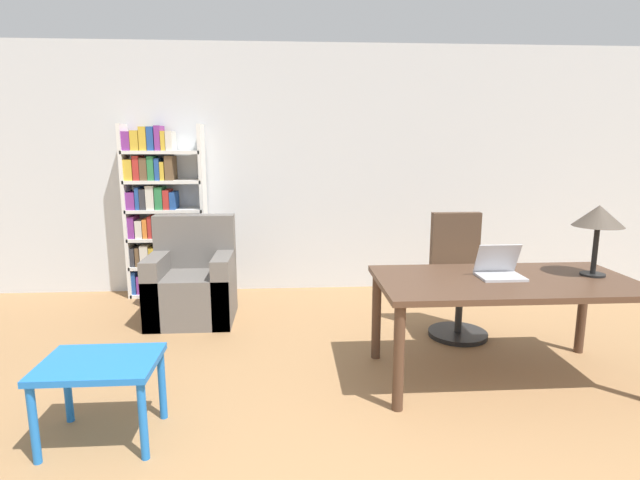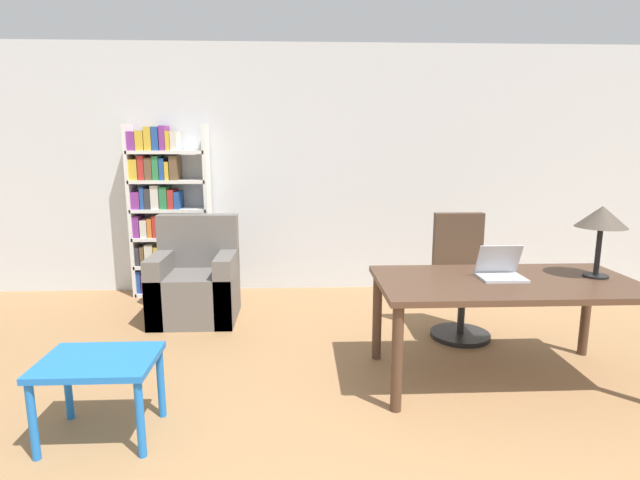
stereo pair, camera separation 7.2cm
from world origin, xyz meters
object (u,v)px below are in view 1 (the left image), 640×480
object	(u,v)px
desk	(505,291)
office_chair	(458,280)
laptop	(499,270)
bookshelf	(159,216)
table_lamp	(599,218)
armchair	(193,286)
side_table_blue	(100,373)

from	to	relation	value
desk	office_chair	bearing A→B (deg)	92.04
laptop	bookshelf	bearing A→B (deg)	143.10
table_lamp	office_chair	bearing A→B (deg)	130.41
desk	bookshelf	size ratio (longest dim) A/B	0.96
office_chair	armchair	world-z (taller)	office_chair
armchair	bookshelf	world-z (taller)	bookshelf
office_chair	bookshelf	distance (m)	3.16
table_lamp	side_table_blue	distance (m)	3.33
side_table_blue	table_lamp	bearing A→B (deg)	11.40
desk	table_lamp	xyz separation A→B (m)	(0.65, 0.05, 0.49)
desk	armchair	distance (m)	2.78
office_chair	armchair	bearing A→B (deg)	167.50
laptop	office_chair	xyz separation A→B (m)	(-0.00, 0.80, -0.30)
laptop	armchair	bearing A→B (deg)	150.77
table_lamp	side_table_blue	bearing A→B (deg)	-168.60
desk	office_chair	world-z (taller)	office_chair
desk	bookshelf	bearing A→B (deg)	142.69
desk	laptop	xyz separation A→B (m)	(-0.03, 0.05, 0.13)
desk	table_lamp	world-z (taller)	table_lamp
laptop	table_lamp	xyz separation A→B (m)	(0.68, -0.00, 0.36)
side_table_blue	bookshelf	world-z (taller)	bookshelf
side_table_blue	bookshelf	bearing A→B (deg)	96.91
laptop	desk	bearing A→B (deg)	-62.67
table_lamp	laptop	bearing A→B (deg)	179.92
bookshelf	table_lamp	bearing A→B (deg)	-31.23
side_table_blue	desk	bearing A→B (deg)	13.12
desk	office_chair	distance (m)	0.87
office_chair	desk	bearing A→B (deg)	-87.96
laptop	bookshelf	size ratio (longest dim) A/B	0.16
armchair	bookshelf	xyz separation A→B (m)	(-0.48, 0.81, 0.55)
office_chair	armchair	size ratio (longest dim) A/B	1.09
desk	table_lamp	size ratio (longest dim) A/B	3.53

